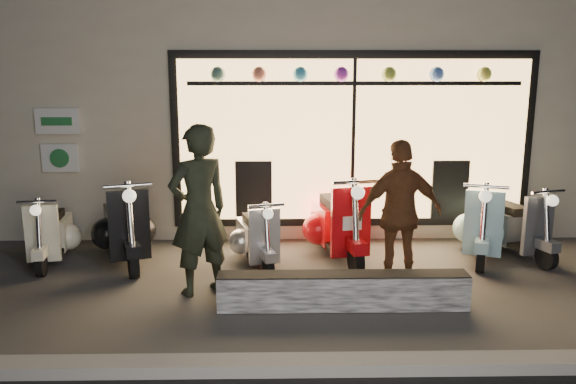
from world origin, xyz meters
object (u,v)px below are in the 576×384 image
scooter_silver (256,236)px  scooter_red (337,223)px  man (199,211)px  graffiti_barrier (343,291)px  woman (400,213)px

scooter_silver → scooter_red: 1.18m
scooter_silver → scooter_red: bearing=-1.1°
scooter_silver → man: size_ratio=0.64×
graffiti_barrier → scooter_red: bearing=86.0°
scooter_red → woman: (0.64, -1.14, 0.42)m
man → graffiti_barrier: bearing=129.9°
scooter_red → man: size_ratio=0.83×
graffiti_barrier → scooter_red: scooter_red is taller
scooter_red → woman: bearing=-71.3°
man → woman: size_ratio=1.12×
scooter_red → man: (-1.75, -1.39, 0.53)m
man → woman: bearing=152.6°
woman → scooter_silver: bearing=-34.2°
graffiti_barrier → man: man is taller
scooter_red → man: bearing=-152.2°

